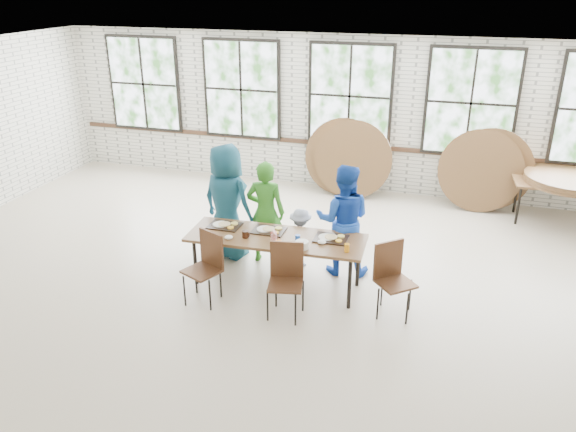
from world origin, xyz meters
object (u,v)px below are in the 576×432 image
dining_table (276,240)px  chair_near_left (207,261)px  chair_near_right (286,273)px  storage_table (569,186)px

dining_table → chair_near_left: chair_near_left is taller
chair_near_left → chair_near_right: same height
dining_table → chair_near_right: chair_near_right is taller
dining_table → chair_near_left: 0.98m
dining_table → chair_near_right: (0.33, -0.62, -0.13)m
storage_table → chair_near_right: bearing=-136.7°
chair_near_right → chair_near_left: bearing=167.9°
chair_near_left → storage_table: chair_near_left is taller
dining_table → chair_near_right: size_ratio=2.56×
chair_near_right → storage_table: (3.78, 4.08, 0.13)m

